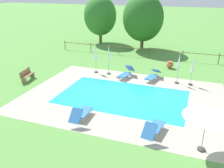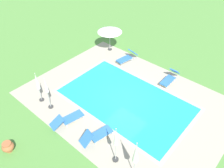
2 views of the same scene
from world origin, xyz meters
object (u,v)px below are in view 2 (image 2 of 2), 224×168
object	(u,v)px
patio_umbrella_closed_row_west	(136,154)
patio_umbrella_closed_row_mid_west	(116,140)
sun_lounger_north_near_steps	(68,119)
sun_lounger_north_mid	(127,57)
patio_umbrella_open_foreground	(110,30)
terracotta_urn_near_fence	(8,147)
patio_umbrella_closed_row_centre	(47,89)
patio_umbrella_closed_row_mid_east	(37,84)
sun_lounger_north_far	(97,135)
sun_lounger_north_end	(170,78)

from	to	relation	value
patio_umbrella_closed_row_west	patio_umbrella_closed_row_mid_west	bearing A→B (deg)	0.65
sun_lounger_north_near_steps	sun_lounger_north_mid	bearing A→B (deg)	-78.65
sun_lounger_north_mid	patio_umbrella_open_foreground	bearing A→B (deg)	-11.35
sun_lounger_north_near_steps	patio_umbrella_closed_row_mid_west	world-z (taller)	patio_umbrella_closed_row_mid_west
sun_lounger_north_mid	terracotta_urn_near_fence	distance (m)	10.86
patio_umbrella_closed_row_west	patio_umbrella_closed_row_centre	bearing A→B (deg)	-1.15
sun_lounger_north_near_steps	patio_umbrella_closed_row_mid_west	distance (m)	3.94
patio_umbrella_closed_row_mid_east	sun_lounger_north_mid	bearing A→B (deg)	-100.54
patio_umbrella_closed_row_centre	sun_lounger_north_far	bearing A→B (deg)	-177.81
patio_umbrella_closed_row_mid_west	patio_umbrella_closed_row_mid_east	size ratio (longest dim) A/B	1.12
patio_umbrella_open_foreground	terracotta_urn_near_fence	xyz separation A→B (m)	(-2.86, 11.30, -1.58)
patio_umbrella_open_foreground	patio_umbrella_closed_row_mid_east	bearing A→B (deg)	96.43
sun_lounger_north_far	patio_umbrella_closed_row_mid_east	distance (m)	5.11
sun_lounger_north_mid	patio_umbrella_closed_row_mid_east	xyz separation A→B (m)	(1.37, 7.38, 1.05)
patio_umbrella_closed_row_centre	patio_umbrella_closed_row_mid_east	bearing A→B (deg)	-0.23
sun_lounger_north_near_steps	sun_lounger_north_far	size ratio (longest dim) A/B	1.06
sun_lounger_north_near_steps	patio_umbrella_closed_row_mid_west	xyz separation A→B (m)	(-3.73, 0.05, 1.28)
patio_umbrella_closed_row_west	sun_lounger_north_mid	bearing A→B (deg)	-49.64
terracotta_urn_near_fence	sun_lounger_north_mid	bearing A→B (deg)	-86.82
sun_lounger_north_mid	patio_umbrella_closed_row_mid_west	distance (m)	9.26
sun_lounger_north_mid	sun_lounger_north_end	world-z (taller)	sun_lounger_north_mid
sun_lounger_north_near_steps	terracotta_urn_near_fence	world-z (taller)	sun_lounger_north_near_steps
sun_lounger_north_end	patio_umbrella_open_foreground	world-z (taller)	patio_umbrella_open_foreground
sun_lounger_north_end	terracotta_urn_near_fence	bearing A→B (deg)	72.32
sun_lounger_north_end	sun_lounger_north_far	bearing A→B (deg)	86.76
sun_lounger_north_end	patio_umbrella_closed_row_mid_west	xyz separation A→B (m)	(-1.21, 7.44, 1.26)
sun_lounger_north_mid	patio_umbrella_closed_row_west	bearing A→B (deg)	130.36
sun_lounger_north_near_steps	patio_umbrella_closed_row_mid_east	xyz separation A→B (m)	(2.88, -0.10, 1.07)
sun_lounger_north_far	terracotta_urn_near_fence	size ratio (longest dim) A/B	3.20
sun_lounger_north_mid	sun_lounger_north_far	bearing A→B (deg)	116.62
patio_umbrella_open_foreground	patio_umbrella_closed_row_mid_east	xyz separation A→B (m)	(-0.88, 7.83, -0.49)
sun_lounger_north_end	patio_umbrella_closed_row_mid_east	size ratio (longest dim) A/B	0.87
patio_umbrella_open_foreground	terracotta_urn_near_fence	size ratio (longest dim) A/B	3.48
sun_lounger_north_mid	patio_umbrella_closed_row_mid_west	size ratio (longest dim) A/B	0.80
sun_lounger_north_far	terracotta_urn_near_fence	bearing A→B (deg)	50.10
sun_lounger_north_far	patio_umbrella_closed_row_west	distance (m)	3.06
sun_lounger_north_far	patio_umbrella_open_foreground	xyz separation A→B (m)	(5.88, -7.68, 1.54)
patio_umbrella_closed_row_mid_east	patio_umbrella_closed_row_mid_west	bearing A→B (deg)	178.67
patio_umbrella_closed_row_mid_east	sun_lounger_north_end	bearing A→B (deg)	-126.56
patio_umbrella_closed_row_west	patio_umbrella_closed_row_centre	world-z (taller)	patio_umbrella_closed_row_west
patio_umbrella_open_foreground	patio_umbrella_closed_row_centre	world-z (taller)	patio_umbrella_closed_row_centre
sun_lounger_north_near_steps	patio_umbrella_open_foreground	bearing A→B (deg)	-64.66
sun_lounger_north_near_steps	patio_umbrella_closed_row_mid_west	size ratio (longest dim) A/B	0.85
sun_lounger_north_mid	terracotta_urn_near_fence	world-z (taller)	sun_lounger_north_mid
sun_lounger_north_end	patio_umbrella_closed_row_west	bearing A→B (deg)	107.66
sun_lounger_north_mid	patio_umbrella_closed_row_centre	xyz separation A→B (m)	(0.38, 7.38, 1.15)
sun_lounger_north_near_steps	sun_lounger_north_mid	size ratio (longest dim) A/B	1.06
sun_lounger_north_far	sun_lounger_north_end	world-z (taller)	sun_lounger_north_far
sun_lounger_north_near_steps	patio_umbrella_closed_row_west	distance (m)	5.06
sun_lounger_north_near_steps	patio_umbrella_open_foreground	size ratio (longest dim) A/B	0.97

